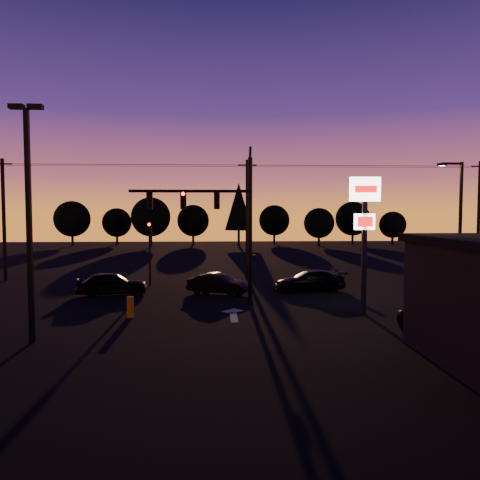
% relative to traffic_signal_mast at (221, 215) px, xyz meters
% --- Properties ---
extents(ground, '(120.00, 120.00, 0.00)m').
position_rel_traffic_signal_mast_xyz_m(ground, '(0.10, -3.99, -4.94)').
color(ground, black).
rests_on(ground, ground).
extents(lane_arrow, '(1.20, 3.10, 0.01)m').
position_rel_traffic_signal_mast_xyz_m(lane_arrow, '(0.60, -2.33, -4.93)').
color(lane_arrow, beige).
rests_on(lane_arrow, ground).
extents(traffic_signal_mast, '(6.79, 0.52, 8.58)m').
position_rel_traffic_signal_mast_xyz_m(traffic_signal_mast, '(0.00, 0.00, 0.00)').
color(traffic_signal_mast, black).
rests_on(traffic_signal_mast, ground).
extents(secondary_signal, '(0.30, 0.31, 4.35)m').
position_rel_traffic_signal_mast_xyz_m(secondary_signal, '(-4.90, 7.49, -2.07)').
color(secondary_signal, black).
rests_on(secondary_signal, ground).
extents(parking_lot_light, '(1.25, 0.30, 9.14)m').
position_rel_traffic_signal_mast_xyz_m(parking_lot_light, '(-7.40, -6.99, 0.33)').
color(parking_lot_light, black).
rests_on(parking_lot_light, ground).
extents(pylon_sign, '(1.50, 0.28, 6.80)m').
position_rel_traffic_signal_mast_xyz_m(pylon_sign, '(7.10, -2.49, -0.02)').
color(pylon_sign, black).
rests_on(pylon_sign, ground).
extents(streetlight, '(1.55, 0.35, 8.00)m').
position_rel_traffic_signal_mast_xyz_m(streetlight, '(14.01, 1.51, -0.52)').
color(streetlight, black).
rests_on(streetlight, ground).
extents(utility_pole_0, '(1.40, 0.26, 9.00)m').
position_rel_traffic_signal_mast_xyz_m(utility_pole_0, '(-15.90, 10.01, -0.34)').
color(utility_pole_0, black).
rests_on(utility_pole_0, ground).
extents(utility_pole_1, '(1.40, 0.26, 9.00)m').
position_rel_traffic_signal_mast_xyz_m(utility_pole_1, '(2.10, 10.01, -0.34)').
color(utility_pole_1, black).
rests_on(utility_pole_1, ground).
extents(utility_pole_2, '(1.40, 0.26, 9.00)m').
position_rel_traffic_signal_mast_xyz_m(utility_pole_2, '(20.10, 10.01, -0.34)').
color(utility_pole_2, black).
rests_on(utility_pole_2, ground).
extents(power_wires, '(36.00, 1.22, 0.07)m').
position_rel_traffic_signal_mast_xyz_m(power_wires, '(2.10, 10.01, 3.63)').
color(power_wires, black).
rests_on(power_wires, ground).
extents(bollard, '(0.34, 0.34, 1.01)m').
position_rel_traffic_signal_mast_xyz_m(bollard, '(-4.38, -2.77, -4.43)').
color(bollard, orange).
rests_on(bollard, ground).
extents(tree_0, '(5.36, 5.36, 6.74)m').
position_rel_traffic_signal_mast_xyz_m(tree_0, '(-21.90, 46.01, -0.88)').
color(tree_0, black).
rests_on(tree_0, ground).
extents(tree_1, '(4.54, 4.54, 5.71)m').
position_rel_traffic_signal_mast_xyz_m(tree_1, '(-15.90, 49.01, -1.50)').
color(tree_1, black).
rests_on(tree_1, ground).
extents(tree_2, '(5.77, 5.78, 7.26)m').
position_rel_traffic_signal_mast_xyz_m(tree_2, '(-9.90, 44.01, -0.57)').
color(tree_2, black).
rests_on(tree_2, ground).
extents(tree_3, '(4.95, 4.95, 6.22)m').
position_rel_traffic_signal_mast_xyz_m(tree_3, '(-3.90, 48.01, -1.19)').
color(tree_3, black).
rests_on(tree_3, ground).
extents(tree_4, '(4.18, 4.18, 9.50)m').
position_rel_traffic_signal_mast_xyz_m(tree_4, '(3.10, 45.01, 0.99)').
color(tree_4, black).
rests_on(tree_4, ground).
extents(tree_5, '(4.95, 4.95, 6.22)m').
position_rel_traffic_signal_mast_xyz_m(tree_5, '(9.10, 50.01, -1.19)').
color(tree_5, black).
rests_on(tree_5, ground).
extents(tree_6, '(4.54, 4.54, 5.71)m').
position_rel_traffic_signal_mast_xyz_m(tree_6, '(15.10, 44.01, -1.50)').
color(tree_6, black).
rests_on(tree_6, ground).
extents(tree_7, '(5.36, 5.36, 6.74)m').
position_rel_traffic_signal_mast_xyz_m(tree_7, '(21.10, 47.01, -0.88)').
color(tree_7, black).
rests_on(tree_7, ground).
extents(tree_8, '(4.12, 4.12, 5.19)m').
position_rel_traffic_signal_mast_xyz_m(tree_8, '(27.10, 46.01, -1.82)').
color(tree_8, black).
rests_on(tree_8, ground).
extents(car_left, '(4.42, 2.31, 1.44)m').
position_rel_traffic_signal_mast_xyz_m(car_left, '(-6.62, 3.43, -4.22)').
color(car_left, black).
rests_on(car_left, ground).
extents(car_mid, '(4.04, 2.82, 1.26)m').
position_rel_traffic_signal_mast_xyz_m(car_mid, '(-0.13, 3.51, -4.31)').
color(car_mid, black).
rests_on(car_mid, ground).
extents(car_right, '(4.67, 2.24, 1.31)m').
position_rel_traffic_signal_mast_xyz_m(car_right, '(5.77, 4.33, -4.28)').
color(car_right, black).
rests_on(car_right, ground).
extents(suv_parked, '(4.24, 5.38, 1.36)m').
position_rel_traffic_signal_mast_xyz_m(suv_parked, '(9.39, -7.61, -4.26)').
color(suv_parked, black).
rests_on(suv_parked, ground).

